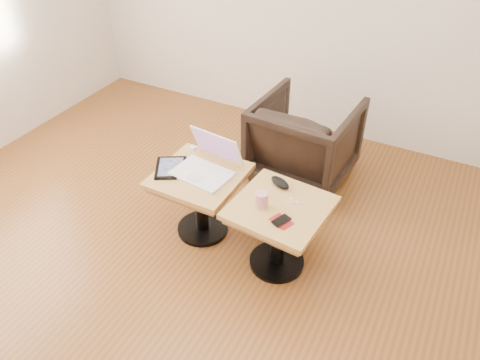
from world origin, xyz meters
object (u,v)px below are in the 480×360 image
at_px(side_table_left, 200,189).
at_px(side_table_right, 279,221).
at_px(laptop, 207,165).
at_px(striped_cup, 261,200).
at_px(armchair, 304,141).

height_order(side_table_left, side_table_right, same).
height_order(side_table_left, laptop, laptop).
distance_m(striped_cup, armchair, 1.04).
bearing_deg(side_table_right, side_table_left, -179.81).
relative_size(striped_cup, armchair, 0.13).
distance_m(side_table_right, striped_cup, 0.20).
relative_size(side_table_left, striped_cup, 5.56).
height_order(side_table_left, striped_cup, striped_cup).
bearing_deg(striped_cup, side_table_right, 30.74).
bearing_deg(striped_cup, armchair, 96.45).
height_order(side_table_right, armchair, armchair).
height_order(side_table_left, armchair, armchair).
bearing_deg(side_table_left, laptop, 58.22).
bearing_deg(side_table_left, side_table_right, -4.37).
height_order(laptop, armchair, laptop).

